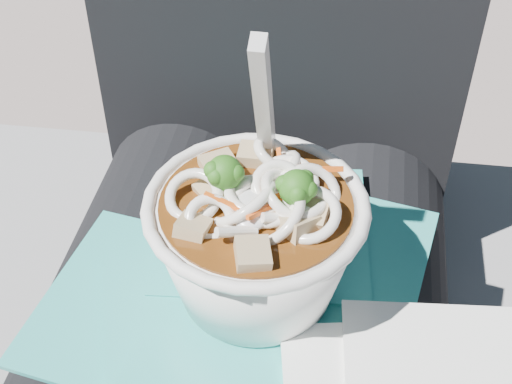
# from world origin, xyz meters

# --- Properties ---
(lap) EXTENTS (0.34, 0.48, 0.15)m
(lap) POSITION_xyz_m (0.00, 0.00, 0.50)
(lap) COLOR black
(lap) RESTS_ON stone_ledge
(person_body) EXTENTS (0.34, 0.94, 0.97)m
(person_body) POSITION_xyz_m (-0.00, 0.09, 0.53)
(person_body) COLOR black
(person_body) RESTS_ON ground
(plastic_bag) EXTENTS (0.30, 0.34, 0.01)m
(plastic_bag) POSITION_xyz_m (-0.00, 0.01, 0.58)
(plastic_bag) COLOR teal
(plastic_bag) RESTS_ON lap
(udon_bowl) EXTENTS (0.16, 0.16, 0.20)m
(udon_bowl) POSITION_xyz_m (0.02, 0.03, 0.64)
(udon_bowl) COLOR white
(udon_bowl) RESTS_ON plastic_bag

